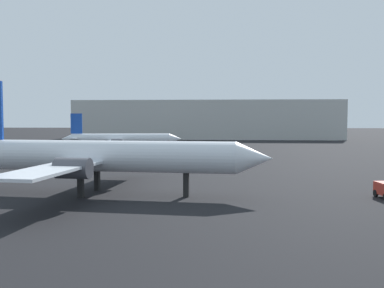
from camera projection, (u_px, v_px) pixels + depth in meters
name	position (u px, v px, depth m)	size (l,w,h in m)	color
airplane_on_taxiway	(97.00, 156.00, 36.79)	(29.26, 24.83, 9.94)	silver
airplane_far_right	(120.00, 139.00, 88.28)	(24.97, 19.60, 7.68)	silver
terminal_building	(207.00, 120.00, 141.84)	(86.11, 19.46, 12.54)	#B7B7B2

